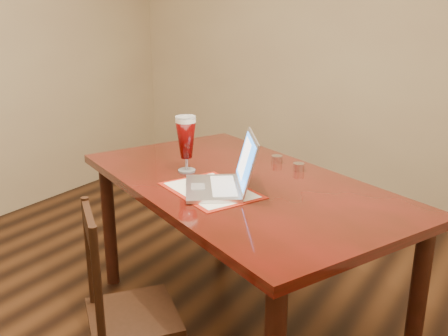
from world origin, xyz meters
The scene contains 2 objects.
dining_table centered at (0.17, 0.26, 0.73)m, with size 2.00×1.62×1.12m.
dining_chair centered at (0.04, -0.45, 0.42)m, with size 0.52×0.52×0.89m.
Camera 1 is at (1.36, -1.76, 1.63)m, focal length 40.00 mm.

